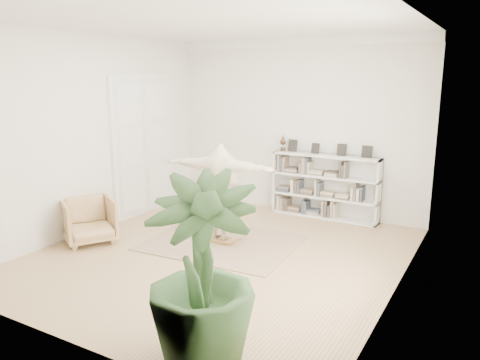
# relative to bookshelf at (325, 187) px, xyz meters

# --- Properties ---
(floor) EXTENTS (6.00, 6.00, 0.00)m
(floor) POSITION_rel_bookshelf_xyz_m (-0.74, -2.82, -0.64)
(floor) COLOR #99744F
(floor) RESTS_ON ground
(room_shell) EXTENTS (6.00, 6.00, 6.00)m
(room_shell) POSITION_rel_bookshelf_xyz_m (-0.74, 0.12, 2.87)
(room_shell) COLOR silver
(room_shell) RESTS_ON floor
(doors) EXTENTS (0.09, 1.78, 2.92)m
(doors) POSITION_rel_bookshelf_xyz_m (-3.45, -1.52, 0.76)
(doors) COLOR white
(doors) RESTS_ON floor
(bookshelf) EXTENTS (2.20, 0.35, 1.64)m
(bookshelf) POSITION_rel_bookshelf_xyz_m (0.00, 0.00, 0.00)
(bookshelf) COLOR silver
(bookshelf) RESTS_ON floor
(armchair) EXTENTS (1.16, 1.15, 0.77)m
(armchair) POSITION_rel_bookshelf_xyz_m (-3.04, -3.44, -0.25)
(armchair) COLOR tan
(armchair) RESTS_ON floor
(rug) EXTENTS (2.62, 2.15, 0.02)m
(rug) POSITION_rel_bookshelf_xyz_m (-1.00, -2.35, -0.63)
(rug) COLOR tan
(rug) RESTS_ON floor
(rocker_board) EXTENTS (0.48, 0.31, 0.10)m
(rocker_board) POSITION_rel_bookshelf_xyz_m (-1.00, -2.35, -0.57)
(rocker_board) COLOR #95653B
(rocker_board) RESTS_ON rug
(person) EXTENTS (2.09, 0.68, 1.67)m
(person) POSITION_rel_bookshelf_xyz_m (-1.00, -2.35, 0.32)
(person) COLOR #BDAA8D
(person) RESTS_ON rocker_board
(houseplant) EXTENTS (1.42, 1.42, 1.94)m
(houseplant) POSITION_rel_bookshelf_xyz_m (0.64, -5.37, 0.33)
(houseplant) COLOR #32542A
(houseplant) RESTS_ON floor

